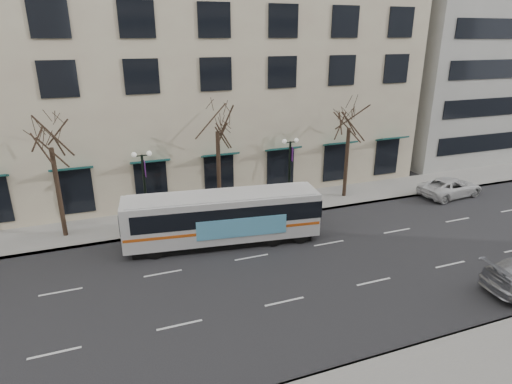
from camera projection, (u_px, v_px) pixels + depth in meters
name	position (u px, v px, depth m)	size (l,w,h in m)	color
ground	(267.00, 277.00, 22.28)	(160.00, 160.00, 0.00)	black
sidewalk_far	(284.00, 204.00, 31.81)	(80.00, 4.00, 0.15)	gray
building_hotel	(153.00, 34.00, 35.96)	(40.00, 20.00, 24.00)	tan
tree_far_left	(48.00, 132.00, 24.43)	(3.60, 3.60, 8.34)	black
tree_far_mid	(217.00, 117.00, 27.64)	(3.60, 3.60, 8.55)	black
tree_far_right	(350.00, 115.00, 31.09)	(3.60, 3.60, 8.06)	black
lamp_post_left	(145.00, 186.00, 26.84)	(1.22, 0.45, 5.21)	black
lamp_post_right	(290.00, 170.00, 30.12)	(1.22, 0.45, 5.21)	black
city_bus	(224.00, 217.00, 25.47)	(11.79, 4.00, 3.13)	silver
white_pickup	(450.00, 187.00, 33.37)	(2.42, 5.24, 1.46)	silver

